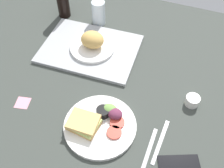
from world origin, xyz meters
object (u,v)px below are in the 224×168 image
serving_tray (90,49)px  drinking_glass (99,13)px  espresso_cup (192,101)px  sticky_note (23,103)px  bread_plate_near (92,43)px  plate_with_salad (99,123)px  soda_bottle (63,0)px  cell_phone (179,165)px  knife (160,142)px  fork (150,148)px

serving_tray → drinking_glass: 21.83cm
espresso_cup → sticky_note: espresso_cup is taller
bread_plate_near → plate_with_salad: 41.53cm
serving_tray → soda_bottle: size_ratio=2.36×
espresso_cup → cell_phone: (0.58, -27.34, -1.60)cm
knife → espresso_cup: bearing=-16.5°
plate_with_salad → soda_bottle: bearing=127.4°
soda_bottle → cell_phone: (75.69, -61.93, -9.15)cm
drinking_glass → cell_phone: 83.74cm
bread_plate_near → espresso_cup: bearing=-16.2°
soda_bottle → espresso_cup: size_ratio=3.41×
serving_tray → espresso_cup: 53.11cm
bread_plate_near → fork: 55.77cm
serving_tray → bread_plate_near: (1.43, 0.24, 3.91)cm
serving_tray → fork: size_ratio=2.65×
espresso_cup → sticky_note: 68.84cm
sticky_note → fork: bearing=-1.2°
serving_tray → knife: 56.03cm
soda_bottle → sticky_note: size_ratio=3.41×
espresso_cup → fork: espresso_cup is taller
bread_plate_near → knife: size_ratio=1.11×
serving_tray → plate_with_salad: (19.88, -36.84, 0.95)cm
fork → knife: same height
soda_bottle → knife: 87.97cm
espresso_cup → plate_with_salad: bearing=-144.1°
plate_with_salad → knife: bearing=3.8°
drinking_glass → espresso_cup: size_ratio=2.27×
soda_bottle → drinking_glass: bearing=1.0°
bread_plate_near → sticky_note: bread_plate_near is taller
bread_plate_near → espresso_cup: bread_plate_near is taller
soda_bottle → sticky_note: (10.60, -58.53, -9.49)cm
serving_tray → soda_bottle: 32.65cm
knife → cell_phone: (8.21, -6.26, 0.15)cm
drinking_glass → fork: (44.46, -60.01, -6.11)cm
soda_bottle → serving_tray: bearing=-40.4°
soda_bottle → bread_plate_near: bearing=-38.5°
serving_tray → cell_phone: serving_tray is taller
fork → sticky_note: fork is taller
bread_plate_near → knife: bearing=-40.1°
serving_tray → bread_plate_near: bread_plate_near is taller
knife → plate_with_salad: bearing=97.2°
serving_tray → drinking_glass: size_ratio=3.54×
bread_plate_near → cell_phone: (50.32, -41.76, -4.31)cm
knife → sticky_note: size_ratio=3.39×
espresso_cup → fork: size_ratio=0.33×
bread_plate_near → espresso_cup: 51.86cm
cell_phone → sticky_note: size_ratio=2.57×
bread_plate_near → plate_with_salad: size_ratio=0.77×
serving_tray → drinking_glass: bearing=100.7°
soda_bottle → sticky_note: bearing=-79.7°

